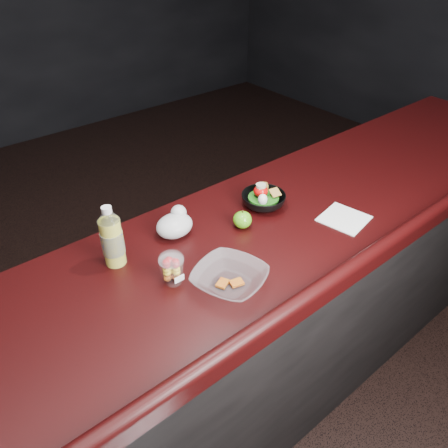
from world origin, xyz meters
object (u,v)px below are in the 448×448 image
(green_apple, at_px, (242,220))
(takeout_bowl, at_px, (230,279))
(lemonade_bottle, at_px, (112,240))
(snack_bowl, at_px, (263,199))
(fruit_cup, at_px, (172,268))

(green_apple, height_order, takeout_bowl, green_apple)
(lemonade_bottle, bearing_deg, snack_bowl, -5.74)
(snack_bowl, height_order, takeout_bowl, snack_bowl)
(lemonade_bottle, distance_m, snack_bowl, 0.61)
(green_apple, bearing_deg, lemonade_bottle, 165.89)
(snack_bowl, distance_m, takeout_bowl, 0.47)
(lemonade_bottle, relative_size, snack_bowl, 1.15)
(fruit_cup, distance_m, snack_bowl, 0.53)
(green_apple, relative_size, takeout_bowl, 0.26)
(fruit_cup, relative_size, snack_bowl, 0.59)
(lemonade_bottle, bearing_deg, fruit_cup, -64.65)
(fruit_cup, bearing_deg, takeout_bowl, -44.38)
(fruit_cup, relative_size, green_apple, 1.57)
(fruit_cup, xyz_separation_m, green_apple, (0.36, 0.08, -0.03))
(lemonade_bottle, height_order, green_apple, lemonade_bottle)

